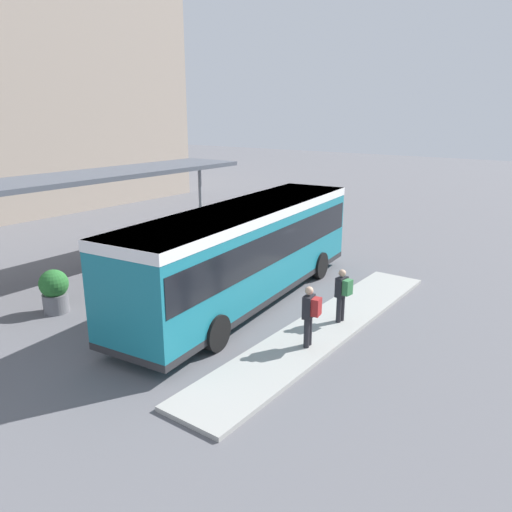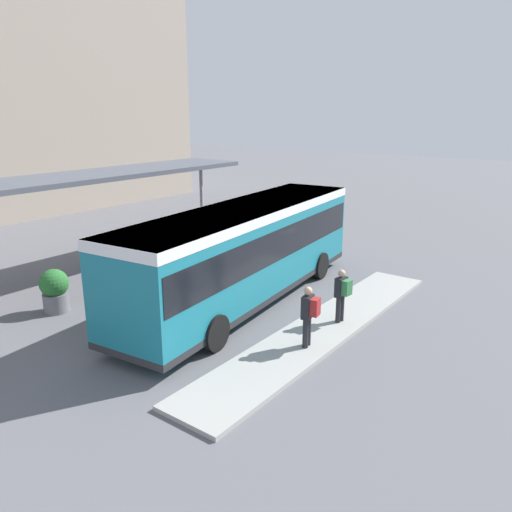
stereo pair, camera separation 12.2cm
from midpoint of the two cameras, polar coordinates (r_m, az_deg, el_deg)
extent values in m
plane|color=#5B5B60|center=(17.09, -0.94, -5.14)|extent=(120.00, 120.00, 0.00)
cube|color=#9E9E99|center=(15.02, 7.97, -8.18)|extent=(11.70, 1.80, 0.12)
cube|color=#197284|center=(16.52, -0.97, 0.68)|extent=(11.59, 3.74, 2.90)
cube|color=white|center=(16.22, -0.99, 5.12)|extent=(11.61, 3.76, 0.30)
cube|color=black|center=(16.43, -0.98, 1.85)|extent=(11.37, 3.74, 1.02)
cube|color=black|center=(21.36, 7.01, 5.09)|extent=(0.33, 2.29, 1.12)
cube|color=#28282B|center=(16.93, -0.95, -3.73)|extent=(11.60, 3.75, 0.20)
cylinder|color=black|center=(20.39, 1.34, -0.07)|extent=(1.05, 0.39, 1.02)
cylinder|color=black|center=(19.38, 7.54, -1.07)|extent=(1.05, 0.39, 1.02)
cylinder|color=black|center=(14.97, -12.05, -6.60)|extent=(1.05, 0.39, 1.02)
cylinder|color=black|center=(13.57, -4.43, -8.73)|extent=(1.05, 0.39, 1.02)
cylinder|color=#232328|center=(13.51, 5.94, -8.77)|extent=(0.16, 0.16, 0.83)
cylinder|color=#232328|center=(13.67, 6.23, -8.47)|extent=(0.16, 0.16, 0.83)
cube|color=black|center=(13.31, 6.18, -5.78)|extent=(0.44, 0.29, 0.62)
cube|color=maroon|center=(13.22, 7.05, -5.81)|extent=(0.34, 0.25, 0.47)
sphere|color=tan|center=(13.15, 6.24, -3.98)|extent=(0.22, 0.22, 0.22)
cylinder|color=#232328|center=(15.18, 9.61, -6.09)|extent=(0.15, 0.15, 0.80)
cylinder|color=#232328|center=(15.33, 9.98, -5.89)|extent=(0.15, 0.15, 0.80)
cube|color=black|center=(15.01, 9.92, -3.51)|extent=(0.42, 0.26, 0.60)
cube|color=#337542|center=(14.89, 10.59, -3.58)|extent=(0.32, 0.23, 0.46)
sphere|color=tan|center=(14.87, 10.00, -1.95)|extent=(0.22, 0.22, 0.22)
torus|color=black|center=(25.59, 4.51, 2.87)|extent=(0.07, 0.70, 0.70)
torus|color=black|center=(25.09, 6.28, 2.55)|extent=(0.07, 0.70, 0.70)
cylinder|color=orange|center=(25.28, 5.40, 3.21)|extent=(0.06, 0.73, 0.04)
cylinder|color=orange|center=(25.21, 5.72, 3.03)|extent=(0.04, 0.04, 0.34)
cube|color=black|center=(25.17, 5.73, 3.40)|extent=(0.08, 0.18, 0.04)
cylinder|color=orange|center=(25.47, 4.70, 3.51)|extent=(0.48, 0.05, 0.03)
torus|color=black|center=(25.70, 5.29, 2.88)|extent=(0.16, 0.68, 0.68)
torus|color=black|center=(26.05, 3.43, 3.11)|extent=(0.16, 0.68, 0.68)
cylinder|color=#2847AD|center=(25.82, 4.36, 3.47)|extent=(0.15, 0.71, 0.04)
cylinder|color=#2847AD|center=(25.89, 4.03, 3.39)|extent=(0.04, 0.04, 0.33)
cube|color=black|center=(25.86, 4.03, 3.75)|extent=(0.10, 0.19, 0.04)
cylinder|color=#2847AD|center=(25.66, 5.12, 3.56)|extent=(0.48, 0.11, 0.03)
torus|color=black|center=(25.74, 3.71, 3.03)|extent=(0.15, 0.75, 0.75)
torus|color=black|center=(26.41, 2.04, 3.39)|extent=(0.15, 0.75, 0.75)
cylinder|color=black|center=(26.01, 2.87, 3.74)|extent=(0.15, 0.80, 0.04)
cylinder|color=black|center=(26.15, 2.57, 3.67)|extent=(0.04, 0.04, 0.37)
cube|color=black|center=(26.11, 2.58, 4.07)|extent=(0.09, 0.19, 0.04)
cylinder|color=black|center=(25.73, 3.55, 3.79)|extent=(0.48, 0.10, 0.03)
cube|color=#4C515B|center=(20.23, -17.38, 8.83)|extent=(13.40, 2.96, 0.18)
cylinder|color=gray|center=(24.27, -6.08, 5.84)|extent=(0.16, 0.16, 3.79)
cylinder|color=slate|center=(17.33, -21.68, -4.94)|extent=(0.80, 0.80, 0.62)
sphere|color=#286B2D|center=(17.12, -21.91, -2.90)|extent=(0.91, 0.91, 0.91)
camera|label=1|loc=(0.06, -89.80, 0.06)|focal=35.00mm
camera|label=2|loc=(0.06, 90.20, -0.06)|focal=35.00mm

